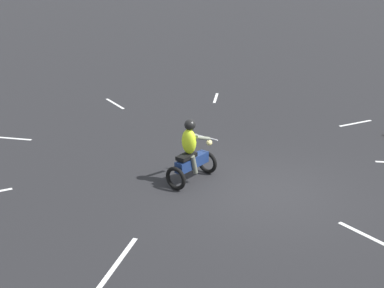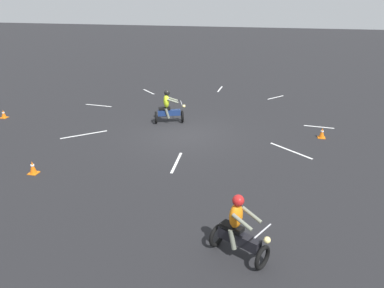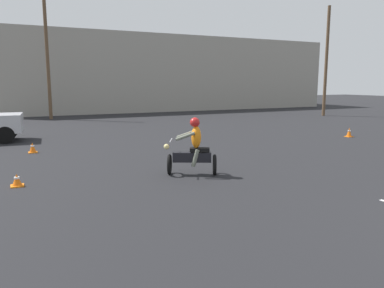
{
  "view_description": "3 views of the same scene",
  "coord_description": "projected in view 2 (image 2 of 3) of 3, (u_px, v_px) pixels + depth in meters",
  "views": [
    {
      "loc": [
        7.7,
        9.0,
        5.59
      ],
      "look_at": [
        1.13,
        -1.48,
        1.0
      ],
      "focal_mm": 50.0,
      "sensor_mm": 36.0,
      "label": 1
    },
    {
      "loc": [
        -4.01,
        15.32,
        5.9
      ],
      "look_at": [
        -1.13,
        3.19,
        0.9
      ],
      "focal_mm": 35.0,
      "sensor_mm": 36.0,
      "label": 2
    },
    {
      "loc": [
        -7.93,
        -1.62,
        2.63
      ],
      "look_at": [
        -3.39,
        7.87,
        0.9
      ],
      "focal_mm": 35.0,
      "sensor_mm": 36.0,
      "label": 3
    }
  ],
  "objects": [
    {
      "name": "lane_stripe_e",
      "position": [
        99.0,
        105.0,
        21.33
      ],
      "size": [
        1.67,
        0.24,
        0.01
      ],
      "primitive_type": "cube",
      "rotation": [
        0.0,
        0.0,
        1.49
      ],
      "color": "silver",
      "rests_on": "ground"
    },
    {
      "name": "lane_stripe_n",
      "position": [
        177.0,
        162.0,
        14.1
      ],
      "size": [
        0.24,
        1.86,
        0.01
      ],
      "primitive_type": "cube",
      "rotation": [
        0.0,
        0.0,
        3.22
      ],
      "color": "silver",
      "rests_on": "ground"
    },
    {
      "name": "lane_stripe_ne",
      "position": [
        84.0,
        135.0,
        16.9
      ],
      "size": [
        1.63,
        1.5,
        0.01
      ],
      "primitive_type": "cube",
      "rotation": [
        0.0,
        0.0,
        2.31
      ],
      "color": "silver",
      "rests_on": "ground"
    },
    {
      "name": "traffic_cone_near_right",
      "position": [
        33.0,
        168.0,
        13.16
      ],
      "size": [
        0.32,
        0.32,
        0.47
      ],
      "color": "orange",
      "rests_on": "ground"
    },
    {
      "name": "ground_plane",
      "position": [
        184.0,
        135.0,
        16.89
      ],
      "size": [
        120.0,
        120.0,
        0.0
      ],
      "primitive_type": "plane",
      "color": "black"
    },
    {
      "name": "traffic_cone_mid_left",
      "position": [
        4.0,
        114.0,
        19.12
      ],
      "size": [
        0.32,
        0.32,
        0.41
      ],
      "color": "orange",
      "rests_on": "ground"
    },
    {
      "name": "lane_stripe_s",
      "position": [
        220.0,
        89.0,
        25.0
      ],
      "size": [
        0.13,
        1.59,
        0.01
      ],
      "primitive_type": "cube",
      "rotation": [
        0.0,
        0.0,
        6.26
      ],
      "color": "silver",
      "rests_on": "ground"
    },
    {
      "name": "lane_stripe_sw",
      "position": [
        276.0,
        97.0,
        22.98
      ],
      "size": [
        0.98,
        1.16,
        0.01
      ],
      "primitive_type": "cube",
      "rotation": [
        0.0,
        0.0,
        5.6
      ],
      "color": "silver",
      "rests_on": "ground"
    },
    {
      "name": "traffic_cone_far_left",
      "position": [
        322.0,
        133.0,
        16.45
      ],
      "size": [
        0.32,
        0.32,
        0.46
      ],
      "color": "orange",
      "rests_on": "ground"
    },
    {
      "name": "lane_stripe_nw",
      "position": [
        291.0,
        151.0,
        15.17
      ],
      "size": [
        1.7,
        1.42,
        0.01
      ],
      "primitive_type": "cube",
      "rotation": [
        0.0,
        0.0,
        4.03
      ],
      "color": "silver",
      "rests_on": "ground"
    },
    {
      "name": "motorcycle_rider_background",
      "position": [
        238.0,
        230.0,
        8.81
      ],
      "size": [
        1.52,
        1.18,
        1.66
      ],
      "rotation": [
        0.0,
        0.0,
        1.09
      ],
      "color": "black",
      "rests_on": "ground"
    },
    {
      "name": "lane_stripe_w",
      "position": [
        319.0,
        127.0,
        17.89
      ],
      "size": [
        1.4,
        0.21,
        0.01
      ],
      "primitive_type": "cube",
      "rotation": [
        0.0,
        0.0,
        4.63
      ],
      "color": "silver",
      "rests_on": "ground"
    },
    {
      "name": "lane_stripe_se",
      "position": [
        149.0,
        92.0,
        24.32
      ],
      "size": [
        1.16,
        1.15,
        0.01
      ],
      "primitive_type": "cube",
      "rotation": [
        0.0,
        0.0,
        7.08
      ],
      "color": "silver",
      "rests_on": "ground"
    },
    {
      "name": "motorcycle_rider_foreground",
      "position": [
        168.0,
        109.0,
        18.2
      ],
      "size": [
        1.55,
        1.07,
        1.66
      ],
      "rotation": [
        0.0,
        0.0,
        1.92
      ],
      "color": "black",
      "rests_on": "ground"
    }
  ]
}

